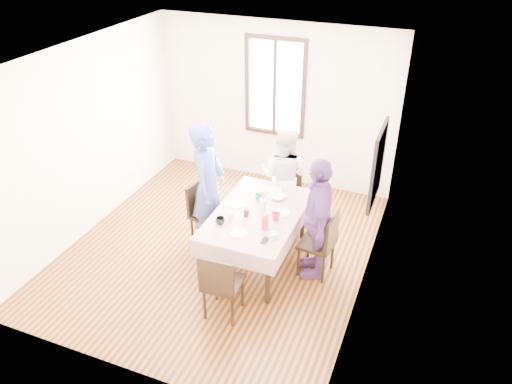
% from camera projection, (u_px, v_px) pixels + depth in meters
% --- Properties ---
extents(ground, '(4.50, 4.50, 0.00)m').
position_uv_depth(ground, '(220.00, 248.00, 7.00)').
color(ground, black).
rests_on(ground, ground).
extents(back_wall, '(4.00, 0.00, 4.00)m').
position_uv_depth(back_wall, '(275.00, 105.00, 8.12)').
color(back_wall, beige).
rests_on(back_wall, ground).
extents(right_wall, '(0.00, 4.50, 4.50)m').
position_uv_depth(right_wall, '(373.00, 193.00, 5.68)').
color(right_wall, beige).
rests_on(right_wall, ground).
extents(window_frame, '(1.02, 0.06, 1.62)m').
position_uv_depth(window_frame, '(275.00, 87.00, 7.95)').
color(window_frame, black).
rests_on(window_frame, back_wall).
extents(window_pane, '(0.90, 0.02, 1.50)m').
position_uv_depth(window_pane, '(275.00, 87.00, 7.96)').
color(window_pane, white).
rests_on(window_pane, back_wall).
extents(art_poster, '(0.04, 0.76, 0.96)m').
position_uv_depth(art_poster, '(378.00, 166.00, 5.83)').
color(art_poster, red).
rests_on(art_poster, right_wall).
extents(dining_table, '(0.95, 1.56, 0.75)m').
position_uv_depth(dining_table, '(257.00, 237.00, 6.59)').
color(dining_table, black).
rests_on(dining_table, ground).
extents(tablecloth, '(1.07, 1.68, 0.01)m').
position_uv_depth(tablecloth, '(257.00, 213.00, 6.40)').
color(tablecloth, '#560314').
rests_on(tablecloth, dining_table).
extents(chair_left, '(0.47, 0.47, 0.91)m').
position_uv_depth(chair_left, '(208.00, 214.00, 6.92)').
color(chair_left, black).
rests_on(chair_left, ground).
extents(chair_right, '(0.46, 0.46, 0.91)m').
position_uv_depth(chair_right, '(317.00, 243.00, 6.34)').
color(chair_right, black).
rests_on(chair_right, ground).
extents(chair_far, '(0.43, 0.43, 0.91)m').
position_uv_depth(chair_far, '(284.00, 194.00, 7.41)').
color(chair_far, black).
rests_on(chair_far, ground).
extents(chair_near, '(0.44, 0.44, 0.91)m').
position_uv_depth(chair_near, '(223.00, 283.00, 5.69)').
color(chair_near, black).
rests_on(chair_near, ground).
extents(person_left, '(0.50, 0.70, 1.81)m').
position_uv_depth(person_left, '(208.00, 187.00, 6.68)').
color(person_left, '#374690').
rests_on(person_left, ground).
extents(person_far, '(0.78, 0.62, 1.52)m').
position_uv_depth(person_far, '(284.00, 176.00, 7.24)').
color(person_far, silver).
rests_on(person_far, ground).
extents(person_right, '(0.69, 1.05, 1.66)m').
position_uv_depth(person_right, '(317.00, 219.00, 6.15)').
color(person_right, '#5A3473').
rests_on(person_right, ground).
extents(mug_black, '(0.14, 0.14, 0.09)m').
position_uv_depth(mug_black, '(220.00, 221.00, 6.15)').
color(mug_black, black).
rests_on(mug_black, tablecloth).
extents(mug_flag, '(0.15, 0.15, 0.10)m').
position_uv_depth(mug_flag, '(276.00, 217.00, 6.22)').
color(mug_flag, red).
rests_on(mug_flag, tablecloth).
extents(mug_green, '(0.15, 0.15, 0.09)m').
position_uv_depth(mug_green, '(259.00, 197.00, 6.65)').
color(mug_green, '#0C7226').
rests_on(mug_green, tablecloth).
extents(serving_bowl, '(0.22, 0.22, 0.05)m').
position_uv_depth(serving_bowl, '(278.00, 197.00, 6.68)').
color(serving_bowl, white).
rests_on(serving_bowl, tablecloth).
extents(juice_carton, '(0.07, 0.07, 0.21)m').
position_uv_depth(juice_carton, '(265.00, 222.00, 6.02)').
color(juice_carton, red).
rests_on(juice_carton, tablecloth).
extents(butter_tub, '(0.11, 0.11, 0.06)m').
position_uv_depth(butter_tub, '(273.00, 236.00, 5.91)').
color(butter_tub, white).
rests_on(butter_tub, tablecloth).
extents(jam_jar, '(0.07, 0.07, 0.10)m').
position_uv_depth(jam_jar, '(246.00, 213.00, 6.30)').
color(jam_jar, black).
rests_on(jam_jar, tablecloth).
extents(drinking_glass, '(0.07, 0.07, 0.10)m').
position_uv_depth(drinking_glass, '(231.00, 215.00, 6.25)').
color(drinking_glass, silver).
rests_on(drinking_glass, tablecloth).
extents(smartphone, '(0.07, 0.15, 0.01)m').
position_uv_depth(smartphone, '(265.00, 240.00, 5.87)').
color(smartphone, black).
rests_on(smartphone, tablecloth).
extents(flower_vase, '(0.08, 0.08, 0.16)m').
position_uv_depth(flower_vase, '(263.00, 205.00, 6.41)').
color(flower_vase, silver).
rests_on(flower_vase, tablecloth).
extents(plate_left, '(0.20, 0.20, 0.01)m').
position_uv_depth(plate_left, '(236.00, 205.00, 6.55)').
color(plate_left, white).
rests_on(plate_left, tablecloth).
extents(plate_right, '(0.20, 0.20, 0.01)m').
position_uv_depth(plate_right, '(282.00, 213.00, 6.38)').
color(plate_right, white).
rests_on(plate_right, tablecloth).
extents(plate_far, '(0.20, 0.20, 0.01)m').
position_uv_depth(plate_far, '(274.00, 190.00, 6.88)').
color(plate_far, white).
rests_on(plate_far, tablecloth).
extents(plate_near, '(0.20, 0.20, 0.01)m').
position_uv_depth(plate_near, '(239.00, 234.00, 5.98)').
color(plate_near, white).
rests_on(plate_near, tablecloth).
extents(butter_lid, '(0.12, 0.12, 0.01)m').
position_uv_depth(butter_lid, '(273.00, 233.00, 5.89)').
color(butter_lid, blue).
rests_on(butter_lid, butter_tub).
extents(flower_bunch, '(0.09, 0.09, 0.10)m').
position_uv_depth(flower_bunch, '(263.00, 196.00, 6.35)').
color(flower_bunch, yellow).
rests_on(flower_bunch, flower_vase).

